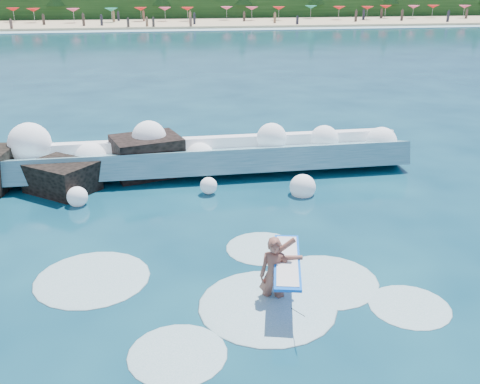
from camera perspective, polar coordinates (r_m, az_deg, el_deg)
The scene contains 11 objects.
ground at distance 12.31m, azimuth -5.40°, elevation -9.02°, with size 200.00×200.00×0.00m, color #082E42.
beach at distance 88.80m, azimuth -9.64°, elevation 17.31°, with size 140.00×20.00×0.40m, color tan.
wet_band at distance 77.85m, azimuth -9.54°, elevation 16.65°, with size 140.00×5.00×0.08m, color silver.
treeline at distance 98.67m, azimuth -9.80°, elevation 19.03°, with size 140.00×4.00×5.00m, color black.
breaking_wave at distance 18.79m, azimuth -6.79°, elevation 3.53°, with size 16.12×2.60×1.39m.
rock_cluster at distance 18.66m, azimuth -19.31°, elevation 2.34°, with size 8.45×3.59×1.55m.
surfer_with_board at distance 11.22m, azimuth 3.98°, elevation -8.55°, with size 1.17×2.90×1.70m.
wave_spray at distance 18.45m, azimuth -7.79°, elevation 4.53°, with size 15.36×4.20×2.07m.
surf_foam at distance 11.74m, azimuth -0.34°, elevation -10.56°, with size 8.69×5.61×0.14m.
beach_umbrellas at distance 90.64m, azimuth -9.61°, elevation 18.69°, with size 109.92×6.76×0.50m.
beachgoers at distance 85.75m, azimuth -10.16°, elevation 17.75°, with size 107.10×13.98×1.94m.
Camera 1 is at (-0.64, -10.60, 6.23)m, focal length 40.00 mm.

